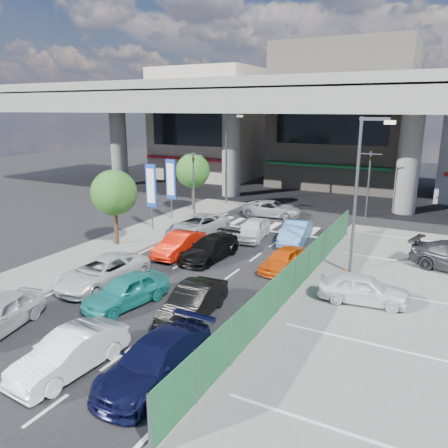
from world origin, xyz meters
The scene contains 29 objects.
ground centered at (0.00, 0.00, 0.00)m, with size 120.00×120.00×0.00m, color black.
parking_lot centered at (11.00, 2.00, 0.03)m, with size 12.00×28.00×0.06m, color #595957.
sidewalk_left centered at (-7.00, 4.00, 0.06)m, with size 4.00×30.00×0.12m, color #595957.
fence_run centered at (5.30, 1.00, 0.90)m, with size 0.16×22.00×1.80m, color #1D5530, non-canonical shape.
expressway centered at (0.00, 22.00, 8.76)m, with size 64.00×14.00×10.75m.
building_west centered at (-16.00, 31.97, 6.49)m, with size 12.00×10.90×13.00m.
building_center centered at (0.00, 32.97, 7.49)m, with size 14.00×10.90×15.00m.
traffic_light_left centered at (-6.20, 12.00, 3.94)m, with size 1.60×1.24×5.20m.
traffic_light_right centered at (5.50, 19.00, 3.94)m, with size 1.60×1.24×5.20m.
street_lamp_right centered at (7.17, 6.00, 4.77)m, with size 1.65×0.22×8.00m.
street_lamp_left centered at (-6.33, 18.00, 4.77)m, with size 1.65×0.22×8.00m.
signboard_near centered at (-7.20, 7.99, 3.06)m, with size 0.80×0.14×4.70m.
signboard_far centered at (-7.60, 10.99, 3.06)m, with size 0.80×0.14×4.70m.
tree_near centered at (-7.00, 4.00, 3.39)m, with size 2.80×2.80×4.80m.
tree_far centered at (-7.80, 14.50, 3.39)m, with size 2.80×2.80×4.80m.
hatch_white_back_mid centered at (0.77, -7.24, 0.68)m, with size 1.43×4.11×1.35m, color white.
minivan_navy_back centered at (3.52, -6.32, 0.69)m, with size 1.93×4.76×1.38m, color black.
sedan_white_mid_left centered at (-3.40, -1.23, 0.69)m, with size 2.29×4.97×1.38m, color silver.
taxi_teal_mid centered at (-0.86, -2.45, 0.69)m, with size 1.63×4.05×1.38m, color teal.
hatch_black_mid_right centered at (2.32, -2.09, 0.68)m, with size 1.45×4.15×1.37m, color black.
taxi_orange_left centered at (-2.55, 4.33, 0.66)m, with size 1.40×4.03×1.33m, color red.
sedan_black_mid centered at (-0.61, 4.52, 0.65)m, with size 1.81×4.46×1.30m, color black.
taxi_orange_right centered at (3.76, 4.79, 0.61)m, with size 1.44×3.57×1.22m, color #DB4C09.
wagon_silver_front_left centered at (-3.76, 8.47, 0.68)m, with size 2.27×4.92×1.37m, color #B0B1B7.
sedan_white_front_mid centered at (-0.04, 9.35, 0.67)m, with size 1.59×3.96×1.35m, color silver.
kei_truck_front_right centered at (2.72, 9.85, 0.69)m, with size 1.46×4.19×1.38m, color #477CBA.
crossing_wagon_silver centered at (-1.20, 15.67, 0.64)m, with size 2.12×4.60×1.28m, color #97999F.
parked_sedan_white centered at (8.27, 2.49, 0.72)m, with size 1.55×3.86×1.32m, color silver.
traffic_cone centered at (7.07, 4.64, 0.43)m, with size 0.38×0.38×0.75m, color #D6510B.
Camera 1 is at (11.08, -16.14, 8.39)m, focal length 35.00 mm.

